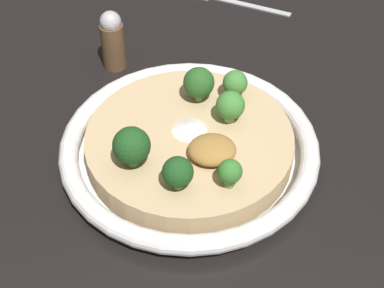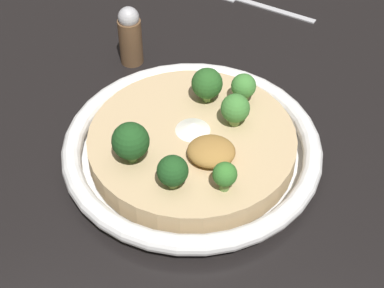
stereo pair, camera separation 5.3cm
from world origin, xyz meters
TOP-DOWN VIEW (x-y plane):
  - ground_plane at (0.00, 0.00)m, footprint 6.00×6.00m
  - risotto_bowl at (0.00, 0.00)m, footprint 0.31×0.31m
  - cheese_sprinkle at (-0.00, -0.01)m, footprint 0.04×0.04m
  - crispy_onion_garnish at (-0.02, 0.03)m, footprint 0.05×0.05m
  - broccoli_back_left at (-0.04, 0.08)m, footprint 0.03×0.03m
  - broccoli_back at (0.01, 0.08)m, footprint 0.03×0.03m
  - broccoli_back_right at (0.06, 0.05)m, footprint 0.04×0.04m
  - broccoli_left at (-0.05, -0.02)m, footprint 0.03×0.03m
  - broccoli_front at (-0.01, -0.06)m, footprint 0.04×0.04m
  - broccoli_front_left at (-0.06, -0.07)m, footprint 0.03×0.03m
  - pepper_shaker at (0.10, -0.18)m, footprint 0.03×0.03m

SIDE VIEW (x-z plane):
  - ground_plane at x=0.00m, z-range 0.00..0.00m
  - risotto_bowl at x=0.00m, z-range 0.00..0.04m
  - cheese_sprinkle at x=0.00m, z-range 0.04..0.05m
  - pepper_shaker at x=0.10m, z-range 0.00..0.09m
  - crispy_onion_garnish at x=-0.02m, z-range 0.04..0.06m
  - broccoli_back_left at x=-0.04m, z-range 0.04..0.08m
  - broccoli_front_left at x=-0.06m, z-range 0.04..0.08m
  - broccoli_back at x=0.01m, z-range 0.04..0.08m
  - broccoli_left at x=-0.05m, z-range 0.04..0.08m
  - broccoli_front at x=-0.01m, z-range 0.04..0.09m
  - broccoli_back_right at x=0.06m, z-range 0.04..0.09m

